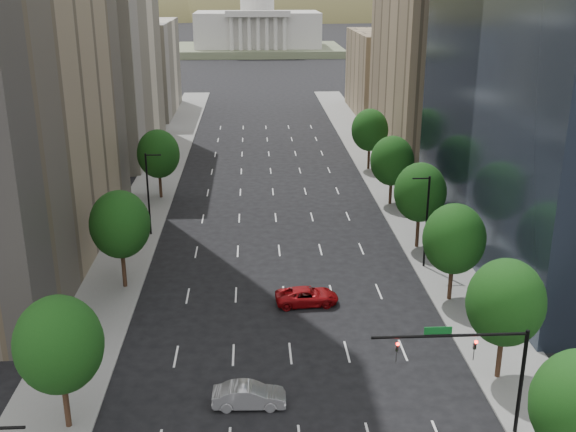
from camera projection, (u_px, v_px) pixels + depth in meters
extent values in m
cube|color=slate|center=(124.00, 253.00, 68.03)|extent=(6.00, 200.00, 0.15)
cube|color=slate|center=(431.00, 247.00, 69.57)|extent=(6.00, 200.00, 0.15)
cube|color=beige|center=(101.00, 38.00, 102.33)|extent=(14.00, 30.00, 35.00)
cube|color=beige|center=(139.00, 68.00, 136.24)|extent=(14.00, 26.00, 18.00)
cube|color=#8C7759|center=(434.00, 55.00, 102.83)|extent=(14.00, 30.00, 30.00)
cube|color=#8C7759|center=(389.00, 73.00, 136.24)|extent=(14.00, 26.00, 16.00)
cylinder|color=#382316|center=(500.00, 352.00, 46.24)|extent=(0.36, 0.36, 4.00)
ellipsoid|color=#123B10|center=(506.00, 302.00, 45.00)|extent=(5.20, 5.20, 5.98)
cylinder|color=#382316|center=(451.00, 279.00, 57.57)|extent=(0.36, 0.36, 3.90)
ellipsoid|color=#123B10|center=(454.00, 239.00, 56.36)|extent=(5.20, 5.20, 5.98)
cylinder|color=#382316|center=(418.00, 229.00, 68.85)|extent=(0.36, 0.36, 4.10)
ellipsoid|color=#123B10|center=(420.00, 192.00, 67.58)|extent=(5.20, 5.20, 5.98)
cylinder|color=#382316|center=(391.00, 190.00, 82.09)|extent=(0.36, 0.36, 3.80)
ellipsoid|color=#123B10|center=(392.00, 161.00, 80.91)|extent=(5.20, 5.20, 5.98)
cylinder|color=#382316|center=(369.00, 156.00, 97.14)|extent=(0.36, 0.36, 4.00)
ellipsoid|color=#123B10|center=(370.00, 130.00, 95.90)|extent=(5.20, 5.20, 5.98)
cylinder|color=#382316|center=(66.00, 400.00, 41.07)|extent=(0.36, 0.36, 4.00)
ellipsoid|color=#123B10|center=(59.00, 345.00, 39.83)|extent=(5.20, 5.20, 5.98)
cylinder|color=#382316|center=(124.00, 266.00, 59.90)|extent=(0.36, 0.36, 4.15)
ellipsoid|color=#123B10|center=(120.00, 224.00, 58.61)|extent=(5.20, 5.20, 5.98)
cylinder|color=#382316|center=(160.00, 183.00, 84.44)|extent=(0.36, 0.36, 3.95)
ellipsoid|color=#123B10|center=(158.00, 154.00, 83.21)|extent=(5.20, 5.20, 5.98)
cylinder|color=black|center=(426.00, 223.00, 63.30)|extent=(0.20, 0.20, 9.00)
cylinder|color=black|center=(421.00, 178.00, 61.84)|extent=(1.60, 0.14, 0.14)
cylinder|color=black|center=(5.00, 428.00, 27.58)|extent=(1.60, 0.14, 0.14)
cylinder|color=black|center=(148.00, 195.00, 71.38)|extent=(0.20, 0.20, 9.00)
cylinder|color=black|center=(153.00, 155.00, 70.00)|extent=(1.60, 0.14, 0.14)
cylinder|color=black|center=(521.00, 383.00, 40.04)|extent=(0.24, 0.24, 7.00)
cylinder|color=black|center=(450.00, 336.00, 38.73)|extent=(9.00, 0.18, 0.18)
imported|color=black|center=(475.00, 343.00, 38.98)|extent=(0.18, 0.22, 1.10)
imported|color=black|center=(397.00, 346.00, 38.76)|extent=(0.18, 0.22, 1.10)
sphere|color=#FF0C07|center=(476.00, 342.00, 38.75)|extent=(0.20, 0.20, 0.20)
sphere|color=#FF0C07|center=(398.00, 344.00, 38.52)|extent=(0.20, 0.20, 0.20)
cube|color=#0C591E|center=(438.00, 330.00, 38.58)|extent=(1.60, 0.06, 0.45)
cube|color=#596647|center=(258.00, 50.00, 247.51)|extent=(60.00, 40.00, 2.50)
cube|color=silver|center=(258.00, 29.00, 245.11)|extent=(44.00, 26.00, 12.00)
cube|color=silver|center=(258.00, 14.00, 229.93)|extent=(22.00, 4.00, 2.00)
cylinder|color=silver|center=(257.00, 1.00, 241.98)|extent=(12.00, 12.00, 7.00)
ellipsoid|color=brown|center=(79.00, 56.00, 544.10)|extent=(380.00, 342.00, 190.00)
ellipsoid|color=brown|center=(300.00, 60.00, 593.69)|extent=(440.00, 396.00, 240.00)
ellipsoid|color=brown|center=(478.00, 47.00, 637.59)|extent=(360.00, 324.00, 200.00)
imported|color=#9B9CA0|center=(249.00, 396.00, 43.59)|extent=(4.74, 1.75, 1.55)
imported|color=maroon|center=(307.00, 296.00, 57.28)|extent=(5.46, 2.84, 1.47)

